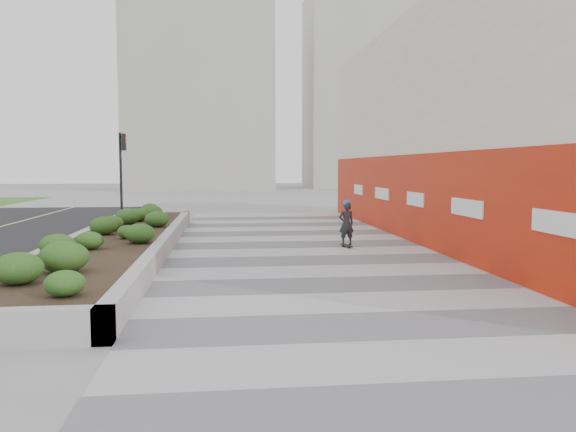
% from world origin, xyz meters
% --- Properties ---
extents(ground, '(160.00, 160.00, 0.00)m').
position_xyz_m(ground, '(0.00, 0.00, 0.00)').
color(ground, gray).
rests_on(ground, ground).
extents(walkway, '(8.00, 36.00, 0.01)m').
position_xyz_m(walkway, '(0.00, 3.00, 0.01)').
color(walkway, '#A8A8AD').
rests_on(walkway, ground).
extents(building, '(6.04, 24.08, 8.00)m').
position_xyz_m(building, '(6.98, 8.98, 3.98)').
color(building, beige).
rests_on(building, ground).
extents(planter, '(3.00, 18.00, 0.90)m').
position_xyz_m(planter, '(-5.50, 7.00, 0.42)').
color(planter, '#9E9EA0').
rests_on(planter, ground).
extents(traffic_signal_near, '(0.33, 0.28, 4.20)m').
position_xyz_m(traffic_signal_near, '(-7.23, 17.50, 2.76)').
color(traffic_signal_near, black).
rests_on(traffic_signal_near, ground).
extents(distant_bldg_north_l, '(16.00, 12.00, 20.00)m').
position_xyz_m(distant_bldg_north_l, '(-5.00, 55.00, 10.00)').
color(distant_bldg_north_l, '#ADAAA3').
rests_on(distant_bldg_north_l, ground).
extents(distant_bldg_north_r, '(14.00, 10.00, 24.00)m').
position_xyz_m(distant_bldg_north_r, '(15.00, 60.00, 12.00)').
color(distant_bldg_north_r, '#ADAAA3').
rests_on(distant_bldg_north_r, ground).
extents(manhole_cover, '(0.44, 0.44, 0.01)m').
position_xyz_m(manhole_cover, '(0.50, 3.00, 0.00)').
color(manhole_cover, '#595654').
rests_on(manhole_cover, ground).
extents(skateboarder, '(0.55, 0.74, 1.52)m').
position_xyz_m(skateboarder, '(1.48, 7.42, 0.77)').
color(skateboarder, beige).
rests_on(skateboarder, ground).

